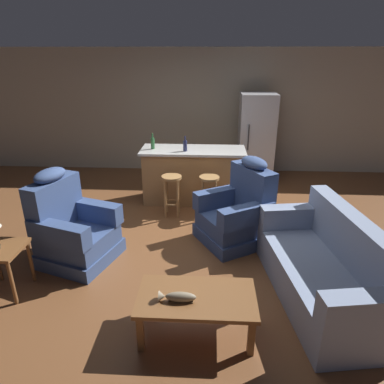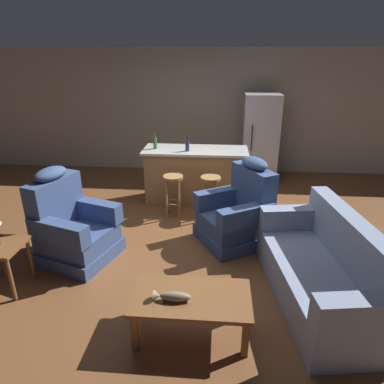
% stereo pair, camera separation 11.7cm
% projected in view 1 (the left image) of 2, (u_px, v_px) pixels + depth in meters
% --- Properties ---
extents(ground_plane, '(12.00, 12.00, 0.00)m').
position_uv_depth(ground_plane, '(188.00, 237.00, 5.00)').
color(ground_plane, brown).
extents(back_wall, '(12.00, 0.05, 2.60)m').
position_uv_depth(back_wall, '(197.00, 112.00, 7.39)').
color(back_wall, '#A89E89').
rests_on(back_wall, ground_plane).
extents(coffee_table, '(1.10, 0.60, 0.42)m').
position_uv_depth(coffee_table, '(197.00, 301.00, 3.17)').
color(coffee_table, brown).
rests_on(coffee_table, ground_plane).
extents(fish_figurine, '(0.34, 0.10, 0.10)m').
position_uv_depth(fish_figurine, '(177.00, 297.00, 3.08)').
color(fish_figurine, '#4C3823').
rests_on(fish_figurine, coffee_table).
extents(couch, '(1.10, 2.00, 0.94)m').
position_uv_depth(couch, '(326.00, 270.00, 3.66)').
color(couch, '#8493B2').
rests_on(couch, ground_plane).
extents(recliner_near_lamp, '(1.06, 1.06, 1.20)m').
position_uv_depth(recliner_near_lamp, '(72.00, 229.00, 4.33)').
color(recliner_near_lamp, '#384C7A').
rests_on(recliner_near_lamp, ground_plane).
extents(recliner_near_island, '(1.15, 1.15, 1.20)m').
position_uv_depth(recliner_near_island, '(238.00, 213.00, 4.77)').
color(recliner_near_island, '#384C7A').
rests_on(recliner_near_island, ground_plane).
extents(end_table, '(0.48, 0.48, 0.56)m').
position_uv_depth(end_table, '(1.00, 256.00, 3.70)').
color(end_table, brown).
rests_on(end_table, ground_plane).
extents(kitchen_island, '(1.80, 0.70, 0.95)m').
position_uv_depth(kitchen_island, '(193.00, 175.00, 6.06)').
color(kitchen_island, '#9E7042').
rests_on(kitchen_island, ground_plane).
extents(bar_stool_left, '(0.32, 0.32, 0.68)m').
position_uv_depth(bar_stool_left, '(172.00, 188.00, 5.50)').
color(bar_stool_left, '#A87A47').
rests_on(bar_stool_left, ground_plane).
extents(bar_stool_right, '(0.32, 0.32, 0.68)m').
position_uv_depth(bar_stool_right, '(209.00, 189.00, 5.47)').
color(bar_stool_right, '#A87A47').
rests_on(bar_stool_right, ground_plane).
extents(refrigerator, '(0.70, 0.69, 1.76)m').
position_uv_depth(refrigerator, '(256.00, 138.00, 6.96)').
color(refrigerator, '#B7B7BC').
rests_on(refrigerator, ground_plane).
extents(bottle_tall_green, '(0.06, 0.06, 0.27)m').
position_uv_depth(bottle_tall_green, '(153.00, 143.00, 5.87)').
color(bottle_tall_green, '#2D6B38').
rests_on(bottle_tall_green, kitchen_island).
extents(bottle_short_amber, '(0.07, 0.07, 0.25)m').
position_uv_depth(bottle_short_amber, '(185.00, 145.00, 5.74)').
color(bottle_short_amber, '#23284C').
rests_on(bottle_short_amber, kitchen_island).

